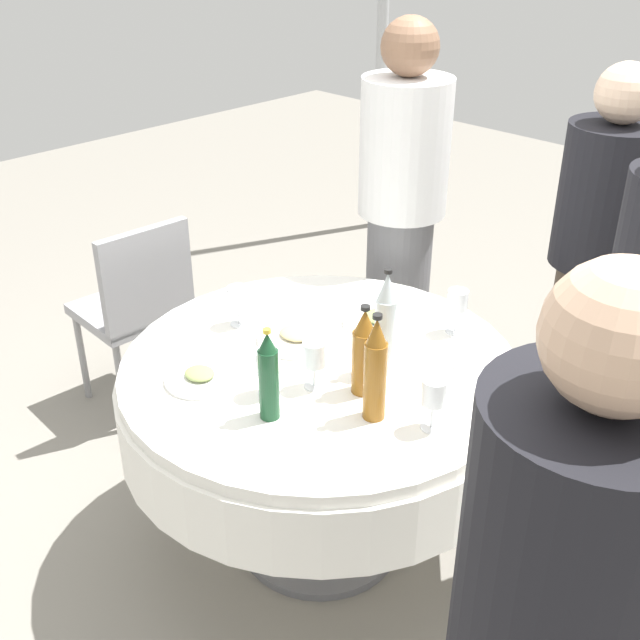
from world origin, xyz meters
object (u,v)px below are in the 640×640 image
bottle_amber_front (375,371)px  chair_north (138,302)px  plate_inner (200,377)px  bottle_amber_south (364,353)px  wine_glass_east (314,356)px  plate_left (379,320)px  person_far (401,226)px  wine_glass_mid (457,303)px  wine_glass_outer (238,299)px  wine_glass_left (434,394)px  bottle_dark_green_east (269,377)px  plate_near (296,337)px  dining_table (320,402)px  bottle_clear_far (386,325)px  person_front (594,265)px  wine_glass_north (267,363)px

bottle_amber_front → chair_north: size_ratio=0.37×
bottle_amber_front → plate_inner: bearing=-154.8°
bottle_amber_south → wine_glass_east: 0.14m
bottle_amber_front → plate_left: 0.55m
bottle_amber_south → person_far: (-0.55, 0.83, -0.01)m
plate_inner → wine_glass_mid: bearing=64.8°
plate_inner → chair_north: size_ratio=0.24×
wine_glass_outer → plate_left: (0.33, 0.33, -0.08)m
bottle_amber_south → chair_north: (-1.32, 0.08, -0.35)m
chair_north → wine_glass_left: bearing=-90.3°
bottle_dark_green_east → chair_north: size_ratio=0.32×
plate_left → plate_near: size_ratio=0.95×
wine_glass_outer → wine_glass_east: bearing=-11.3°
wine_glass_east → wine_glass_mid: 0.56m
dining_table → plate_inner: bearing=-118.4°
wine_glass_east → plate_inner: 0.35m
bottle_clear_far → plate_near: 0.35m
bottle_amber_south → chair_north: bottle_amber_south is taller
dining_table → bottle_clear_far: bearing=30.1°
wine_glass_east → person_front: (0.23, 1.24, -0.05)m
wine_glass_mid → wine_glass_north: bearing=-104.1°
plate_left → plate_inner: (-0.15, -0.64, 0.00)m
plate_inner → person_far: (-0.17, 1.13, 0.11)m
bottle_dark_green_east → wine_glass_outer: 0.54m
bottle_amber_front → wine_glass_east: bearing=-177.0°
bottle_clear_far → wine_glass_east: 0.23m
bottle_dark_green_east → wine_glass_mid: (0.08, 0.74, -0.02)m
dining_table → wine_glass_north: size_ratio=8.75×
wine_glass_east → chair_north: bearing=172.3°
dining_table → wine_glass_left: bearing=-3.7°
bottle_clear_far → plate_left: (-0.20, 0.21, -0.15)m
dining_table → wine_glass_outer: bearing=-176.4°
wine_glass_east → plate_inner: wine_glass_east is taller
dining_table → chair_north: bearing=177.3°
dining_table → bottle_clear_far: bottle_clear_far is taller
dining_table → person_far: person_far is taller
bottle_amber_front → wine_glass_outer: size_ratio=2.34×
bottle_amber_front → dining_table: bearing=162.0°
plate_left → wine_glass_left: bearing=-35.1°
bottle_dark_green_east → person_far: 1.19m
wine_glass_east → plate_left: size_ratio=0.62×
wine_glass_north → bottle_dark_green_east: bearing=-39.7°
wine_glass_left → chair_north: (-1.57, 0.08, -0.33)m
bottle_amber_front → wine_glass_east: bottle_amber_front is taller
wine_glass_left → chair_north: bearing=177.0°
wine_glass_outer → person_far: 0.83m
wine_glass_east → wine_glass_left: 0.37m
bottle_clear_far → wine_glass_north: bottle_clear_far is taller
bottle_amber_front → wine_glass_left: bottle_amber_front is taller
bottle_amber_south → plate_inner: bottle_amber_south is taller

